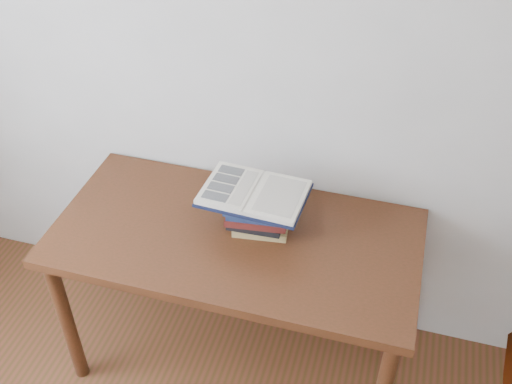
% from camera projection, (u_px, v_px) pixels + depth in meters
% --- Properties ---
extents(desk, '(1.42, 0.71, 0.76)m').
position_uv_depth(desk, '(236.00, 252.00, 2.38)').
color(desk, '#4C2113').
rests_on(desk, ground).
extents(book_stack, '(0.25, 0.21, 0.15)m').
position_uv_depth(book_stack, '(259.00, 214.00, 2.29)').
color(book_stack, '#99854F').
rests_on(book_stack, desk).
extents(open_book, '(0.41, 0.29, 0.03)m').
position_uv_depth(open_book, '(254.00, 193.00, 2.25)').
color(open_book, black).
rests_on(open_book, book_stack).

